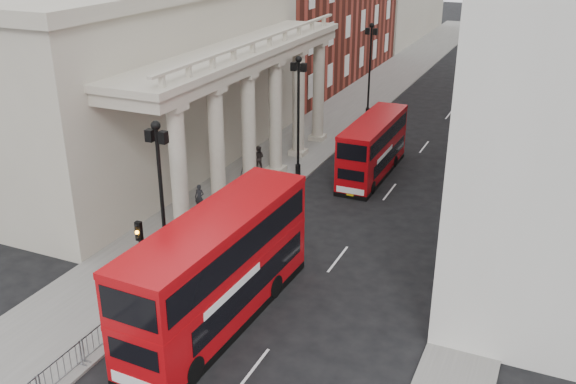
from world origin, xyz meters
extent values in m
plane|color=black|center=(0.00, 0.00, 0.00)|extent=(260.00, 260.00, 0.00)
cube|color=slate|center=(-3.00, 30.00, 0.06)|extent=(6.00, 140.00, 0.12)
cube|color=slate|center=(13.50, 30.00, 0.06)|extent=(3.00, 140.00, 0.12)
cube|color=slate|center=(-0.05, 30.00, 0.07)|extent=(0.20, 140.00, 0.14)
cube|color=#A8A08D|center=(-10.50, 18.00, 6.00)|extent=(9.00, 28.00, 12.00)
cube|color=#60605E|center=(6.00, 92.00, 4.00)|extent=(8.00, 8.00, 8.00)
cylinder|color=black|center=(-0.60, 4.00, 0.52)|extent=(0.36, 0.36, 0.80)
cylinder|color=black|center=(-0.60, 4.00, 4.12)|extent=(0.18, 0.18, 8.00)
sphere|color=black|center=(-0.60, 4.00, 8.22)|extent=(0.44, 0.44, 0.44)
cube|color=black|center=(-0.25, 4.00, 7.72)|extent=(0.35, 0.35, 0.55)
cube|color=black|center=(-0.95, 4.00, 7.72)|extent=(0.35, 0.35, 0.55)
cylinder|color=black|center=(-0.60, 20.00, 0.52)|extent=(0.36, 0.36, 0.80)
cylinder|color=black|center=(-0.60, 20.00, 4.12)|extent=(0.18, 0.18, 8.00)
sphere|color=black|center=(-0.60, 20.00, 8.22)|extent=(0.44, 0.44, 0.44)
cube|color=black|center=(-0.25, 20.00, 7.72)|extent=(0.35, 0.35, 0.55)
cube|color=black|center=(-0.95, 20.00, 7.72)|extent=(0.35, 0.35, 0.55)
cylinder|color=black|center=(-0.60, 36.00, 0.52)|extent=(0.36, 0.36, 0.80)
cylinder|color=black|center=(-0.60, 36.00, 4.12)|extent=(0.18, 0.18, 8.00)
sphere|color=black|center=(-0.60, 36.00, 8.22)|extent=(0.44, 0.44, 0.44)
cube|color=black|center=(-0.25, 36.00, 7.72)|extent=(0.35, 0.35, 0.55)
cube|color=black|center=(-0.95, 36.00, 7.72)|extent=(0.35, 0.35, 0.55)
cylinder|color=black|center=(-0.50, 2.00, 1.82)|extent=(0.12, 0.12, 3.40)
cube|color=black|center=(-0.50, 2.00, 3.97)|extent=(0.28, 0.22, 0.90)
sphere|color=black|center=(-0.50, 1.87, 4.27)|extent=(0.18, 0.18, 0.18)
sphere|color=orange|center=(-0.50, 1.87, 3.97)|extent=(0.18, 0.18, 0.18)
sphere|color=black|center=(-0.50, 1.87, 3.67)|extent=(0.18, 0.18, 0.18)
cube|color=gray|center=(-0.35, -3.65, 0.67)|extent=(0.50, 2.30, 1.10)
cube|color=gray|center=(-0.35, -1.30, 0.67)|extent=(0.50, 2.30, 1.10)
cube|color=gray|center=(-0.35, 1.05, 0.67)|extent=(0.50, 2.30, 1.10)
cube|color=gray|center=(-0.35, 3.40, 0.67)|extent=(0.50, 2.30, 1.10)
cube|color=gray|center=(-0.35, 5.75, 0.67)|extent=(0.50, 2.30, 1.10)
cube|color=gray|center=(-0.35, 8.10, 0.67)|extent=(0.50, 2.30, 1.10)
cube|color=gray|center=(-0.35, 10.45, 0.67)|extent=(0.50, 2.30, 1.10)
cube|color=#AC070D|center=(3.09, 2.63, 1.51)|extent=(3.22, 11.84, 2.24)
cube|color=#AC070D|center=(3.09, 2.63, 3.83)|extent=(3.22, 11.84, 1.96)
cube|color=#AC070D|center=(3.09, 2.63, 4.95)|extent=(3.27, 11.89, 0.28)
cube|color=black|center=(3.09, 2.63, 0.20)|extent=(3.24, 11.84, 0.39)
cube|color=black|center=(3.09, 2.63, 1.79)|extent=(3.21, 9.61, 1.12)
cube|color=black|center=(3.09, 2.63, 3.94)|extent=(3.26, 11.17, 1.23)
cube|color=white|center=(2.88, -3.23, 0.73)|extent=(2.35, 0.15, 0.50)
cylinder|color=black|center=(1.68, -1.41, 0.56)|extent=(0.40, 1.13, 1.12)
cylinder|color=black|center=(4.21, -1.50, 0.56)|extent=(0.40, 1.13, 1.12)
cylinder|color=black|center=(1.93, 5.41, 0.56)|extent=(0.40, 1.13, 1.12)
cylinder|color=black|center=(4.46, 5.32, 0.56)|extent=(0.40, 1.13, 1.12)
cube|color=#A5070C|center=(3.99, 22.48, 1.20)|extent=(2.24, 9.33, 1.78)
cube|color=#A5070C|center=(3.99, 22.48, 3.04)|extent=(2.24, 9.33, 1.55)
cube|color=#A5070C|center=(3.99, 22.48, 3.93)|extent=(2.27, 9.37, 0.22)
cube|color=black|center=(3.99, 22.48, 0.16)|extent=(2.26, 9.33, 0.31)
cube|color=black|center=(3.99, 22.48, 1.42)|extent=(2.29, 7.56, 0.89)
cube|color=black|center=(3.99, 22.48, 3.13)|extent=(2.29, 8.80, 0.98)
cube|color=white|center=(3.98, 17.82, 0.58)|extent=(1.87, 0.06, 0.40)
cube|color=yellow|center=(3.98, 17.81, 0.28)|extent=(0.49, 0.04, 0.12)
cylinder|color=black|center=(2.98, 19.24, 0.44)|extent=(0.29, 0.89, 0.89)
cylinder|color=black|center=(4.99, 19.23, 0.44)|extent=(0.29, 0.89, 0.89)
cylinder|color=black|center=(2.99, 24.66, 0.44)|extent=(0.29, 0.89, 0.89)
cylinder|color=black|center=(5.00, 24.65, 0.44)|extent=(0.29, 0.89, 0.89)
imported|color=black|center=(-3.86, 12.28, 0.92)|extent=(0.64, 0.48, 1.60)
imported|color=black|center=(-3.64, 19.93, 1.00)|extent=(0.98, 0.85, 1.75)
imported|color=black|center=(-3.35, 17.52, 0.89)|extent=(0.83, 0.62, 1.54)
camera|label=1|loc=(15.75, -18.35, 16.52)|focal=40.00mm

